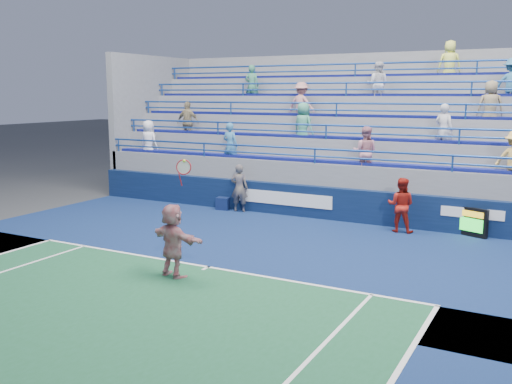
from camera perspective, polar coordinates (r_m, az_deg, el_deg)
The scene contains 8 objects.
ground at distance 14.09m, azimuth -4.81°, elevation -7.57°, with size 120.00×120.00×0.00m, color #333538.
sponsor_wall at distance 19.56m, azimuth 5.61°, elevation -0.98°, with size 18.00×0.32×1.10m.
bleacher_stand at distance 22.90m, azimuth 9.31°, elevation 3.03°, with size 18.00×5.60×6.13m.
serve_speed_board at distance 18.15m, azimuth 20.38°, elevation -2.77°, with size 1.22×0.60×0.87m.
judge_chair at distance 20.89m, azimuth -3.24°, elevation -1.05°, with size 0.54×0.55×0.82m.
tennis_player at distance 13.30m, azimuth -8.31°, elevation -4.81°, with size 1.68×0.88×2.77m.
line_judge at distance 20.37m, azimuth -1.68°, elevation 0.39°, with size 0.63×0.41×1.73m, color #15183A.
ball_girl at distance 17.92m, azimuth 14.28°, elevation -1.28°, with size 0.82×0.64×1.69m, color #A51B12.
Camera 1 is at (7.37, -11.25, 4.21)m, focal length 40.00 mm.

